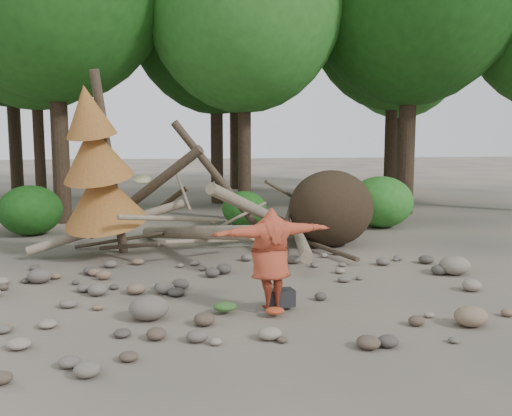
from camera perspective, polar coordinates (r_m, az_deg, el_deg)
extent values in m
plane|color=#514C44|center=(10.38, 0.19, -8.76)|extent=(120.00, 120.00, 0.00)
ellipsoid|color=#332619|center=(14.87, 7.52, -0.02)|extent=(2.20, 1.87, 1.98)
cylinder|color=gray|center=(13.76, -6.35, -2.45)|extent=(2.61, 5.11, 1.08)
cylinder|color=gray|center=(14.39, 0.72, -0.57)|extent=(3.18, 3.71, 1.90)
cylinder|color=brown|center=(14.54, -11.28, 1.36)|extent=(3.08, 1.91, 2.49)
cylinder|color=gray|center=(13.95, 4.44, -3.13)|extent=(1.13, 4.98, 0.43)
cylinder|color=brown|center=(14.75, -3.88, 3.12)|extent=(2.39, 1.03, 2.89)
cylinder|color=gray|center=(14.10, -14.56, -1.79)|extent=(3.71, 0.86, 1.20)
cylinder|color=#4C3F30|center=(13.63, -12.62, -3.75)|extent=(1.52, 1.70, 0.49)
cylinder|color=gray|center=(14.51, -1.74, -0.90)|extent=(1.57, 0.85, 0.69)
cylinder|color=#4C3F30|center=(15.22, 4.00, 0.99)|extent=(1.92, 1.25, 1.10)
cylinder|color=gray|center=(14.12, -7.30, 1.67)|extent=(0.37, 1.42, 0.85)
cylinder|color=#4C3F30|center=(13.86, 7.14, -4.08)|extent=(0.79, 2.54, 0.12)
cylinder|color=gray|center=(13.20, -5.36, -3.30)|extent=(1.78, 1.11, 0.29)
cylinder|color=#4C3F30|center=(13.74, -14.43, 4.27)|extent=(0.67, 1.13, 4.35)
cone|color=brown|center=(13.50, -15.13, 1.22)|extent=(2.06, 2.13, 1.86)
cone|color=brown|center=(13.24, -15.82, 5.42)|extent=(1.71, 1.78, 1.65)
cone|color=brown|center=(13.07, -16.47, 9.32)|extent=(1.23, 1.30, 1.41)
cylinder|color=#38281C|center=(19.72, -19.22, 11.59)|extent=(0.56, 0.56, 8.96)
cylinder|color=#38281C|center=(19.24, -1.17, 9.39)|extent=(0.44, 0.44, 7.14)
cylinder|color=#38281C|center=(21.52, 15.01, 12.01)|extent=(0.60, 0.60, 9.45)
cylinder|color=#38281C|center=(23.89, -21.00, 9.02)|extent=(0.42, 0.42, 7.56)
ellipsoid|color=#2F7C26|center=(24.37, -21.46, 18.44)|extent=(6.91, 6.91, 7.95)
cylinder|color=#38281C|center=(24.18, -3.97, 10.62)|extent=(0.52, 0.52, 8.54)
cylinder|color=#38281C|center=(25.54, 13.39, 9.79)|extent=(0.50, 0.50, 8.12)
ellipsoid|color=#25691E|center=(26.09, 13.68, 19.25)|extent=(7.42, 7.42, 8.91)
cylinder|color=#38281C|center=(30.83, -23.15, 10.39)|extent=(0.62, 0.62, 9.66)
cylinder|color=#38281C|center=(30.60, -2.15, 10.14)|extent=(0.54, 0.54, 8.75)
ellipsoid|color=#2F7C26|center=(31.17, -2.19, 18.66)|extent=(8.00, 8.00, 10.00)
cylinder|color=#38281C|center=(32.40, 14.18, 8.96)|extent=(0.46, 0.46, 7.84)
ellipsoid|color=#25691E|center=(32.80, 14.42, 16.21)|extent=(7.17, 7.17, 8.60)
ellipsoid|color=#1B5316|center=(17.63, -21.64, -0.22)|extent=(1.80, 1.80, 1.44)
ellipsoid|color=#25691E|center=(17.96, -1.18, -0.08)|extent=(1.40, 1.40, 1.12)
ellipsoid|color=#2F7C26|center=(18.20, 12.38, 0.61)|extent=(2.00, 2.00, 1.60)
imported|color=#A33B24|center=(9.22, 1.47, -5.04)|extent=(2.09, 0.93, 1.65)
cylinder|color=#8A8357|center=(8.60, -11.34, 2.84)|extent=(0.34, 0.33, 0.15)
cube|color=black|center=(9.57, 2.53, -9.30)|extent=(0.46, 0.34, 0.28)
ellipsoid|color=#315B24|center=(9.37, -3.12, -10.11)|extent=(0.38, 0.32, 0.14)
ellipsoid|color=#A43A1C|center=(9.21, 1.89, -10.53)|extent=(0.31, 0.25, 0.11)
ellipsoid|color=#675F55|center=(9.21, -10.66, -9.78)|extent=(0.63, 0.56, 0.38)
ellipsoid|color=#836A51|center=(9.35, 20.72, -10.09)|extent=(0.51, 0.46, 0.31)
ellipsoid|color=gray|center=(12.55, 19.25, -5.44)|extent=(0.64, 0.58, 0.38)
ellipsoid|color=#5C544E|center=(11.99, -20.82, -6.35)|extent=(0.47, 0.42, 0.28)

